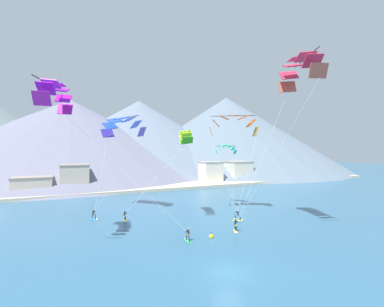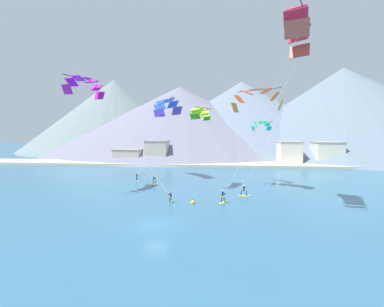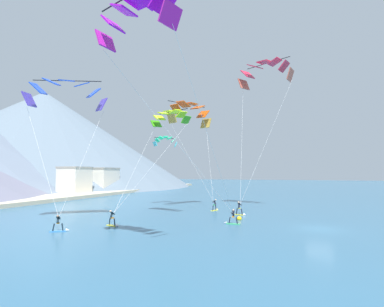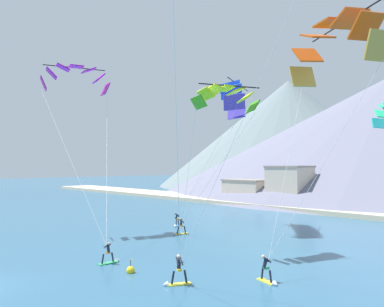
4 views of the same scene
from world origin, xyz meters
The scene contains 22 objects.
ground_plane centered at (0.00, 0.00, 0.00)m, with size 400.00×400.00×0.00m, color #2D5B7A.
kitesurfer_near_lead centered at (-9.37, 23.15, 0.46)m, with size 1.24×1.70×1.66m.
kitesurfer_near_trail centered at (7.03, 8.99, 0.58)m, with size 1.10×1.75×1.84m.
kitesurfer_mid_center centered at (-5.31, 20.08, 0.50)m, with size 0.88×1.78×1.72m.
kitesurfer_far_left centered at (10.58, 13.32, 0.52)m, with size 1.78×0.86×1.75m.
kitesurfer_far_right centered at (-0.04, 8.76, 0.45)m, with size 0.55×1.75×1.66m.
parafoil_kite_near_lead centered at (-4.34, 27.42, 15.21)m, with size 8.71×8.26×15.45m.
parafoil_kite_near_trail centered at (15.39, 6.32, 21.70)m, with size 10.76×8.88×21.87m.
parafoil_kite_mid_center centered at (3.46, 17.52, 12.92)m, with size 10.29×6.07×12.46m.
parafoil_kite_far_left centered at (12.65, 17.96, 15.38)m, with size 8.29×7.16×15.45m.
parafoil_kite_far_right centered at (-13.94, 12.61, 16.87)m, with size 15.61×7.76×16.81m.
parafoil_kite_distant_high_outer centered at (14.38, 23.13, 11.08)m, with size 3.72×3.77×1.82m.
race_marker_buoy centered at (3.04, 8.44, 0.16)m, with size 0.56×0.56×1.02m.
shoreline_strip centered at (0.00, 49.62, 0.35)m, with size 180.00×10.00×0.70m, color beige.
shore_building_harbour_front centered at (27.81, 53.47, 3.50)m, with size 6.48×6.01×6.98m.
shore_building_promenade_mid centered at (-12.04, 51.64, 3.58)m, with size 6.78×6.11×7.13m.
shore_building_quay_east centered at (-20.94, 51.32, 2.27)m, with size 8.54×6.43×4.51m.
shore_building_quay_west centered at (38.59, 53.46, 3.47)m, with size 7.90×7.03×6.91m.
mountain_peak_west_ridge centered at (-13.35, 108.11, 16.55)m, with size 129.27×129.27×33.10m.
mountain_peak_central_summit centered at (-49.96, 111.40, 19.00)m, with size 92.77×92.77×38.00m.
mountain_peak_east_shoulder centered at (63.72, 100.76, 19.62)m, with size 121.12×121.12×39.24m.
mountain_peak_far_spur centered at (18.92, 114.34, 18.15)m, with size 120.73×120.73×36.31m.
Camera 2 is at (6.28, -25.55, 9.67)m, focal length 24.00 mm.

